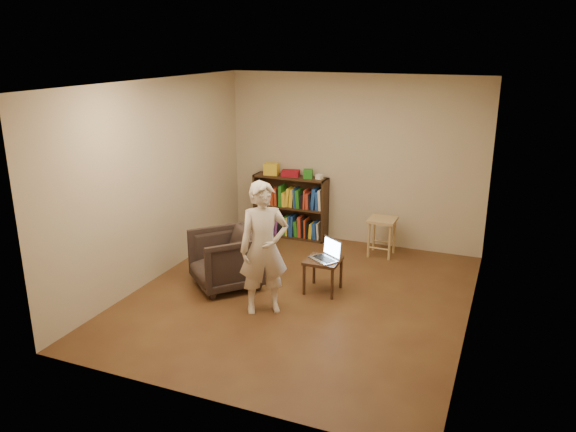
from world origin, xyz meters
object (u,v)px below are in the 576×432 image
at_px(armchair, 225,259).
at_px(laptop, 327,255).
at_px(bookshelf, 291,210).
at_px(side_table, 323,265).
at_px(stool, 382,226).
at_px(person, 264,248).

height_order(armchair, laptop, armchair).
height_order(bookshelf, armchair, bookshelf).
distance_m(armchair, laptop, 1.31).
xyz_separation_m(bookshelf, side_table, (1.17, -1.81, -0.08)).
bearing_deg(stool, armchair, -130.89).
height_order(stool, laptop, laptop).
relative_size(laptop, person, 0.28).
xyz_separation_m(bookshelf, armchair, (-0.04, -2.13, -0.07)).
distance_m(stool, side_table, 1.58).
xyz_separation_m(armchair, person, (0.75, -0.45, 0.41)).
xyz_separation_m(armchair, laptop, (1.26, 0.35, 0.13)).
bearing_deg(bookshelf, armchair, -91.06).
bearing_deg(stool, laptop, -102.92).
relative_size(stool, side_table, 1.31).
relative_size(bookshelf, armchair, 1.49).
relative_size(stool, armchair, 0.70).
xyz_separation_m(stool, armchair, (-1.60, -1.85, -0.09)).
xyz_separation_m(side_table, person, (-0.46, -0.77, 0.42)).
xyz_separation_m(armchair, side_table, (1.21, 0.32, -0.01)).
distance_m(stool, laptop, 1.54).
relative_size(bookshelf, side_table, 2.77).
distance_m(bookshelf, side_table, 2.16).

